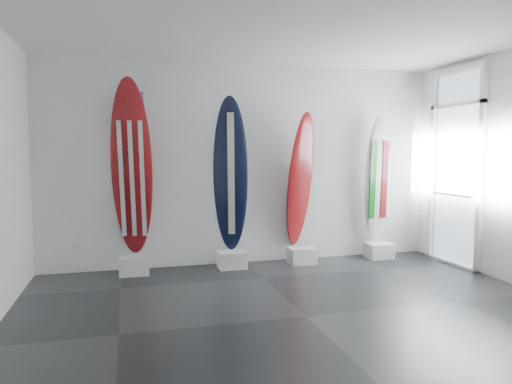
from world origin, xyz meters
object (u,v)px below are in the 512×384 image
object	(u,v)px
surfboard_navy	(230,174)
surfboard_swiss	(300,180)
surfboard_usa	(132,169)
surfboard_italy	(377,180)

from	to	relation	value
surfboard_navy	surfboard_swiss	xyz separation A→B (m)	(1.08, 0.00, -0.11)
surfboard_usa	surfboard_italy	world-z (taller)	surfboard_usa
surfboard_usa	surfboard_swiss	distance (m)	2.48
surfboard_usa	surfboard_navy	xyz separation A→B (m)	(1.39, 0.00, -0.09)
surfboard_swiss	surfboard_italy	size ratio (longest dim) A/B	1.02
surfboard_navy	surfboard_italy	distance (m)	2.39
surfboard_navy	surfboard_italy	world-z (taller)	surfboard_navy
surfboard_navy	surfboard_usa	bearing A→B (deg)	-158.14
surfboard_navy	surfboard_swiss	distance (m)	1.09
surfboard_usa	surfboard_italy	xyz separation A→B (m)	(3.77, 0.00, -0.21)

